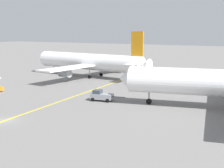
% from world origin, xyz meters
% --- Properties ---
extents(ground_plane, '(600.00, 600.00, 0.00)m').
position_xyz_m(ground_plane, '(0.00, 0.00, 0.00)').
color(ground_plane, slate).
extents(taxiway_stripe, '(7.62, 119.82, 0.01)m').
position_xyz_m(taxiway_stripe, '(-0.64, 10.00, 0.00)').
color(taxiway_stripe, yellow).
rests_on(taxiway_stripe, ground).
extents(airliner_at_gate_left, '(50.26, 49.31, 16.49)m').
position_xyz_m(airliner_at_gate_left, '(-17.06, 56.15, 5.45)').
color(airliner_at_gate_left, white).
rests_on(airliner_at_gate_left, ground).
extents(pushback_tug, '(8.59, 3.75, 2.94)m').
position_xyz_m(pushback_tug, '(7.23, 23.90, 1.25)').
color(pushback_tug, gray).
rests_on(pushback_tug, ground).
extents(jet_bridge, '(6.19, 22.46, 5.63)m').
position_xyz_m(jet_bridge, '(-12.00, 81.47, 3.86)').
color(jet_bridge, '#B7B7BC').
rests_on(jet_bridge, ground).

